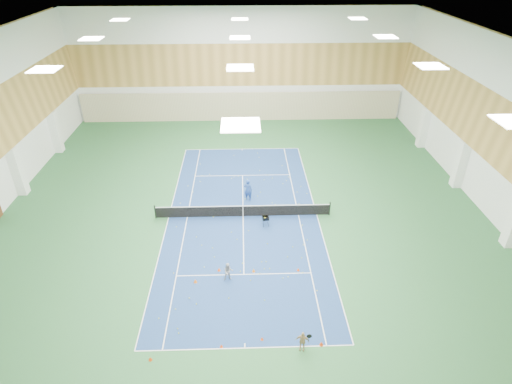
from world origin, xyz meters
TOP-DOWN VIEW (x-y plane):
  - ground at (0.00, 0.00)m, footprint 40.00×40.00m
  - room_shell at (0.00, 0.00)m, footprint 36.00×40.00m
  - wood_cladding at (0.00, 0.00)m, footprint 36.00×40.00m
  - ceiling_light_grid at (0.00, 0.00)m, footprint 21.40×25.40m
  - court_surface at (0.00, 0.00)m, footprint 10.97×23.77m
  - tennis_balls_scatter at (0.00, 0.00)m, footprint 10.57×22.77m
  - tennis_net at (0.00, 0.00)m, footprint 12.80×0.10m
  - back_curtain at (0.00, 19.75)m, footprint 35.40×0.16m
  - coach at (0.41, 2.36)m, footprint 0.75×0.60m
  - child_court at (-0.92, -6.80)m, footprint 0.65×0.55m
  - child_apron at (2.83, -12.03)m, footprint 0.74×0.43m
  - ball_cart at (1.59, -1.24)m, footprint 0.54×0.54m
  - cone_svc_a at (-2.90, -7.00)m, footprint 0.22×0.22m
  - cone_svc_b at (-1.53, -6.00)m, footprint 0.21×0.21m
  - cone_svc_c at (0.61, -6.16)m, footprint 0.21×0.21m
  - cone_svc_d at (3.36, -6.16)m, footprint 0.19×0.19m
  - cone_base_a at (-4.60, -12.43)m, footprint 0.19×0.19m
  - cone_base_b at (-1.18, -11.78)m, footprint 0.17×0.17m
  - cone_base_c at (0.88, -11.39)m, footprint 0.18×0.18m
  - cone_base_d at (3.85, -11.82)m, footprint 0.22×0.22m

SIDE VIEW (x-z plane):
  - ground at x=0.00m, z-range 0.00..0.00m
  - court_surface at x=0.00m, z-range 0.00..0.01m
  - tennis_balls_scatter at x=0.00m, z-range 0.01..0.08m
  - cone_base_b at x=-1.18m, z-range 0.00..0.19m
  - cone_base_c at x=0.88m, z-range 0.00..0.19m
  - cone_svc_d at x=3.36m, z-range 0.00..0.21m
  - cone_base_a at x=-4.60m, z-range 0.00..0.21m
  - cone_svc_c at x=0.61m, z-range 0.00..0.23m
  - cone_svc_b at x=-1.53m, z-range 0.00..0.24m
  - cone_base_d at x=3.85m, z-range 0.00..0.24m
  - cone_svc_a at x=-2.90m, z-range 0.00..0.25m
  - ball_cart at x=1.59m, z-range 0.00..0.80m
  - tennis_net at x=0.00m, z-range 0.00..1.10m
  - child_apron at x=2.83m, z-range 0.00..1.18m
  - child_court at x=-0.92m, z-range 0.00..1.20m
  - coach at x=0.41m, z-range 0.00..1.79m
  - back_curtain at x=0.00m, z-range 0.00..3.20m
  - room_shell at x=0.00m, z-range 0.00..12.00m
  - wood_cladding at x=0.00m, z-range 4.00..12.00m
  - ceiling_light_grid at x=0.00m, z-range 11.89..11.95m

